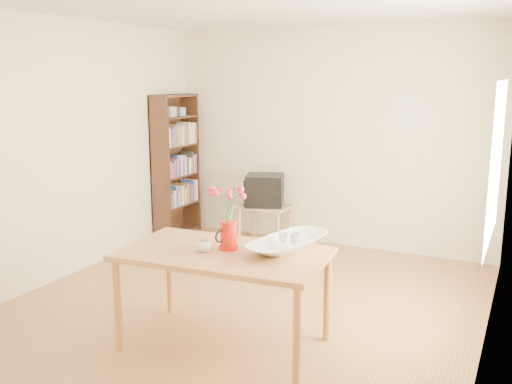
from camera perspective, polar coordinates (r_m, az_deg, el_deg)
The scene contains 11 objects.
room at distance 4.82m, azimuth -1.24°, elevation 2.85°, with size 4.50×4.50×4.50m.
table at distance 4.29m, azimuth -3.23°, elevation -6.89°, with size 1.58×0.97×0.75m.
tv_stand at distance 7.04m, azimuth 0.88°, elevation -1.92°, with size 0.60×0.45×0.46m.
bookshelf at distance 7.32m, azimuth -8.00°, elevation 2.12°, with size 0.28×0.70×1.80m.
pitcher at distance 4.29m, azimuth -2.76°, elevation -4.43°, with size 0.15×0.22×0.22m.
flowers at distance 4.22m, azimuth -2.80°, elevation -0.69°, with size 0.25×0.25×0.36m, color #F33968, non-canonical shape.
mug at distance 4.26m, azimuth -5.24°, elevation -5.41°, with size 0.11×0.11×0.09m, color white.
bowl at distance 4.26m, azimuth 3.23°, elevation -2.52°, with size 0.52×0.52×0.49m, color white.
teacup_a at distance 4.29m, azimuth 2.73°, elevation -3.13°, with size 0.06×0.06×0.06m, color white.
teacup_b at distance 4.28m, azimuth 3.89°, elevation -3.15°, with size 0.07×0.07×0.07m, color white.
television at distance 6.99m, azimuth 0.93°, elevation 0.25°, with size 0.55×0.53×0.38m.
Camera 1 is at (2.22, -4.22, 2.04)m, focal length 40.00 mm.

